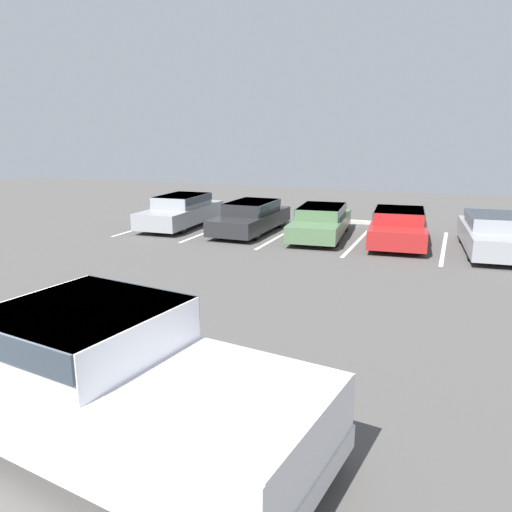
{
  "coord_description": "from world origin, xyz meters",
  "views": [
    {
      "loc": [
        4.91,
        -3.94,
        3.71
      ],
      "look_at": [
        0.78,
        6.3,
        1.0
      ],
      "focal_mm": 35.0,
      "sensor_mm": 36.0,
      "label": 1
    }
  ],
  "objects_px": {
    "pickup_truck": "(106,379)",
    "parked_sedan_a": "(182,210)",
    "parked_sedan_d": "(399,225)",
    "parked_sedan_e": "(494,232)",
    "wheel_stop_curb": "(367,223)",
    "parked_sedan_b": "(251,216)",
    "parked_sedan_c": "(321,220)"
  },
  "relations": [
    {
      "from": "parked_sedan_a",
      "to": "parked_sedan_c",
      "type": "xyz_separation_m",
      "value": [
        5.87,
        0.03,
        -0.07
      ]
    },
    {
      "from": "parked_sedan_c",
      "to": "parked_sedan_d",
      "type": "xyz_separation_m",
      "value": [
        2.78,
        -0.15,
        0.02
      ]
    },
    {
      "from": "parked_sedan_b",
      "to": "parked_sedan_c",
      "type": "relative_size",
      "value": 0.94
    },
    {
      "from": "parked_sedan_a",
      "to": "parked_sedan_b",
      "type": "bearing_deg",
      "value": 85.6
    },
    {
      "from": "parked_sedan_c",
      "to": "parked_sedan_a",
      "type": "bearing_deg",
      "value": -95.44
    },
    {
      "from": "parked_sedan_b",
      "to": "wheel_stop_curb",
      "type": "xyz_separation_m",
      "value": [
        3.89,
        3.39,
        -0.56
      ]
    },
    {
      "from": "parked_sedan_b",
      "to": "parked_sedan_d",
      "type": "distance_m",
      "value": 5.53
    },
    {
      "from": "pickup_truck",
      "to": "parked_sedan_a",
      "type": "relative_size",
      "value": 1.18
    },
    {
      "from": "pickup_truck",
      "to": "parked_sedan_a",
      "type": "xyz_separation_m",
      "value": [
        -6.76,
        13.35,
        -0.19
      ]
    },
    {
      "from": "parked_sedan_b",
      "to": "wheel_stop_curb",
      "type": "relative_size",
      "value": 2.43
    },
    {
      "from": "parked_sedan_b",
      "to": "pickup_truck",
      "type": "bearing_deg",
      "value": 15.07
    },
    {
      "from": "parked_sedan_a",
      "to": "parked_sedan_b",
      "type": "distance_m",
      "value": 3.13
    },
    {
      "from": "parked_sedan_d",
      "to": "parked_sedan_e",
      "type": "height_order",
      "value": "parked_sedan_e"
    },
    {
      "from": "pickup_truck",
      "to": "wheel_stop_curb",
      "type": "bearing_deg",
      "value": 96.82
    },
    {
      "from": "parked_sedan_e",
      "to": "wheel_stop_curb",
      "type": "distance_m",
      "value": 5.93
    },
    {
      "from": "parked_sedan_b",
      "to": "parked_sedan_e",
      "type": "xyz_separation_m",
      "value": [
        8.51,
        -0.28,
        0.02
      ]
    },
    {
      "from": "parked_sedan_e",
      "to": "parked_sedan_d",
      "type": "bearing_deg",
      "value": -100.12
    },
    {
      "from": "parked_sedan_d",
      "to": "parked_sedan_b",
      "type": "bearing_deg",
      "value": -95.51
    },
    {
      "from": "pickup_truck",
      "to": "parked_sedan_a",
      "type": "bearing_deg",
      "value": 124.58
    },
    {
      "from": "pickup_truck",
      "to": "parked_sedan_a",
      "type": "height_order",
      "value": "pickup_truck"
    },
    {
      "from": "pickup_truck",
      "to": "wheel_stop_curb",
      "type": "relative_size",
      "value": 3.01
    },
    {
      "from": "wheel_stop_curb",
      "to": "pickup_truck",
      "type": "bearing_deg",
      "value": -90.91
    },
    {
      "from": "parked_sedan_d",
      "to": "parked_sedan_a",
      "type": "bearing_deg",
      "value": -95.89
    },
    {
      "from": "parked_sedan_a",
      "to": "wheel_stop_curb",
      "type": "height_order",
      "value": "parked_sedan_a"
    },
    {
      "from": "parked_sedan_a",
      "to": "pickup_truck",
      "type": "bearing_deg",
      "value": 23.89
    },
    {
      "from": "parked_sedan_a",
      "to": "parked_sedan_d",
      "type": "bearing_deg",
      "value": 86.27
    },
    {
      "from": "parked_sedan_a",
      "to": "parked_sedan_e",
      "type": "bearing_deg",
      "value": 85.26
    },
    {
      "from": "parked_sedan_d",
      "to": "parked_sedan_e",
      "type": "relative_size",
      "value": 0.94
    },
    {
      "from": "parked_sedan_d",
      "to": "wheel_stop_curb",
      "type": "relative_size",
      "value": 2.37
    },
    {
      "from": "parked_sedan_e",
      "to": "parked_sedan_a",
      "type": "bearing_deg",
      "value": -97.21
    },
    {
      "from": "parked_sedan_c",
      "to": "wheel_stop_curb",
      "type": "bearing_deg",
      "value": 155.05
    },
    {
      "from": "wheel_stop_curb",
      "to": "parked_sedan_b",
      "type": "bearing_deg",
      "value": -138.96
    }
  ]
}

